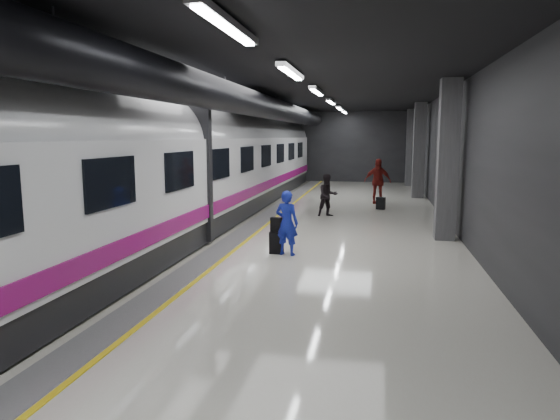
{
  "coord_description": "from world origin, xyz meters",
  "views": [
    {
      "loc": [
        2.61,
        -12.67,
        2.92
      ],
      "look_at": [
        0.44,
        -1.49,
        1.23
      ],
      "focal_mm": 32.0,
      "sensor_mm": 36.0,
      "label": 1
    }
  ],
  "objects": [
    {
      "name": "ground",
      "position": [
        0.0,
        0.0,
        0.0
      ],
      "size": [
        40.0,
        40.0,
        0.0
      ],
      "primitive_type": "plane",
      "color": "beige",
      "rests_on": "ground"
    },
    {
      "name": "platform_hall",
      "position": [
        -0.29,
        0.96,
        3.54
      ],
      "size": [
        10.02,
        40.02,
        4.51
      ],
      "color": "black",
      "rests_on": "ground"
    },
    {
      "name": "train",
      "position": [
        -3.25,
        -0.0,
        2.07
      ],
      "size": [
        3.05,
        38.0,
        4.05
      ],
      "color": "black",
      "rests_on": "ground"
    },
    {
      "name": "traveler_main",
      "position": [
        0.46,
        -0.75,
        0.81
      ],
      "size": [
        0.66,
        0.51,
        1.61
      ],
      "primitive_type": "imported",
      "rotation": [
        0.0,
        0.0,
        2.91
      ],
      "color": "#1B1CCC",
      "rests_on": "ground"
    },
    {
      "name": "suitcase_main",
      "position": [
        0.18,
        -0.66,
        0.28
      ],
      "size": [
        0.34,
        0.22,
        0.56
      ],
      "primitive_type": "cube",
      "rotation": [
        0.0,
        0.0,
        0.0
      ],
      "color": "black",
      "rests_on": "ground"
    },
    {
      "name": "shoulder_bag",
      "position": [
        0.17,
        -0.64,
        0.74
      ],
      "size": [
        0.3,
        0.21,
        0.36
      ],
      "primitive_type": "cube",
      "rotation": [
        0.0,
        0.0,
        -0.26
      ],
      "color": "black",
      "rests_on": "suitcase_main"
    },
    {
      "name": "traveler_far_a",
      "position": [
        0.86,
        5.45,
        0.78
      ],
      "size": [
        0.94,
        0.87,
        1.56
      ],
      "primitive_type": "imported",
      "rotation": [
        0.0,
        0.0,
        0.47
      ],
      "color": "black",
      "rests_on": "ground"
    },
    {
      "name": "traveler_far_b",
      "position": [
        2.65,
        9.48,
        0.98
      ],
      "size": [
        1.19,
        0.59,
        1.96
      ],
      "primitive_type": "imported",
      "rotation": [
        0.0,
        0.0,
        0.1
      ],
      "color": "maroon",
      "rests_on": "ground"
    },
    {
      "name": "suitcase_far",
      "position": [
        2.8,
        7.66,
        0.25
      ],
      "size": [
        0.39,
        0.31,
        0.5
      ],
      "primitive_type": "cube",
      "rotation": [
        0.0,
        0.0,
        -0.3
      ],
      "color": "black",
      "rests_on": "ground"
    }
  ]
}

